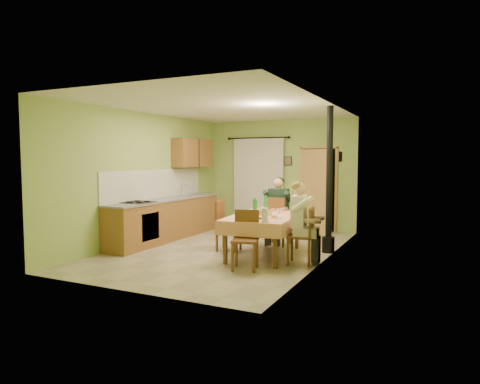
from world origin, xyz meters
The scene contains 17 objects.
floor centered at (0.00, 0.00, 0.00)m, with size 4.00×6.00×0.01m, color tan.
room_shell centered at (0.00, 0.00, 1.82)m, with size 4.04×6.04×2.82m.
kitchen_run centered at (-1.71, 0.40, 0.48)m, with size 0.64×3.64×1.56m.
upper_cabinets centered at (-1.82, 1.70, 1.95)m, with size 0.35×1.40×0.70m, color brown.
curtain centered at (-0.55, 2.90, 1.26)m, with size 1.70×0.07×2.22m.
doorway centered at (1.03, 2.89, 1.05)m, with size 0.96×0.41×2.15m.
dining_table centered at (0.89, -0.21, 0.38)m, with size 1.35×2.04×0.76m.
tableware centered at (0.92, -0.30, 0.83)m, with size 0.84×1.60×0.33m.
chair_far centered at (0.77, 0.84, 0.29)m, with size 0.45×0.45×1.01m.
chair_near centered at (0.99, -1.26, 0.29)m, with size 0.50×0.50×0.96m.
chair_right centered at (1.71, -0.52, 0.29)m, with size 0.47×0.47×0.98m.
chair_left centered at (0.08, -0.08, 0.29)m, with size 0.47×0.47×0.98m.
man_far centered at (0.77, 0.85, 0.88)m, with size 0.58×0.47×1.39m.
man_right centered at (1.69, -0.52, 0.88)m, with size 0.51×0.61×1.39m.
stove_flue centered at (1.90, 0.60, 1.02)m, with size 0.24×0.24×2.80m.
picture_back centered at (0.25, 2.97, 1.75)m, with size 0.19×0.03×0.23m, color black.
picture_right centered at (1.97, 1.20, 1.85)m, with size 0.03×0.31×0.21m, color brown.
Camera 1 is at (3.86, -7.49, 1.80)m, focal length 32.00 mm.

